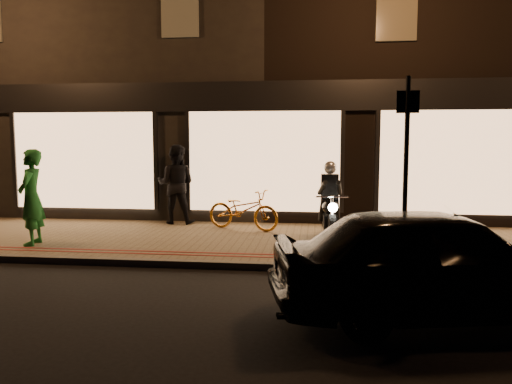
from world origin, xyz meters
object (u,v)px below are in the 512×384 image
(sign_post, at_px, (406,161))
(bicycle_gold, at_px, (243,210))
(parked_car, at_px, (438,261))
(person_green, at_px, (31,197))
(motorcycle, at_px, (330,211))

(sign_post, distance_m, bicycle_gold, 4.28)
(sign_post, distance_m, parked_car, 2.37)
(parked_car, bearing_deg, sign_post, -10.65)
(parked_car, bearing_deg, person_green, 56.01)
(sign_post, height_order, person_green, sign_post)
(bicycle_gold, distance_m, person_green, 4.33)
(sign_post, height_order, bicycle_gold, sign_post)
(bicycle_gold, bearing_deg, person_green, 138.11)
(person_green, bearing_deg, parked_car, 57.58)
(motorcycle, bearing_deg, bicycle_gold, 148.69)
(motorcycle, height_order, sign_post, sign_post)
(motorcycle, bearing_deg, person_green, -172.16)
(motorcycle, xyz_separation_m, person_green, (-5.67, -1.01, 0.30))
(sign_post, bearing_deg, motorcycle, 123.60)
(motorcycle, relative_size, sign_post, 0.65)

